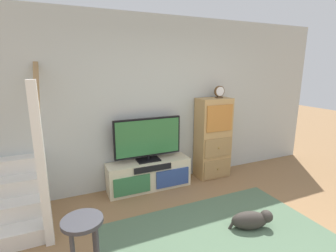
% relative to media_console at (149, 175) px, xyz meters
% --- Properties ---
extents(back_wall, '(6.40, 0.12, 2.70)m').
position_rel_media_console_xyz_m(back_wall, '(0.30, 0.27, 1.12)').
color(back_wall, '#B2B7B2').
rests_on(back_wall, ground_plane).
extents(area_rug, '(2.60, 1.80, 0.01)m').
position_rel_media_console_xyz_m(area_rug, '(0.30, -1.59, -0.23)').
color(area_rug, '#4C664C').
rests_on(area_rug, ground_plane).
extents(media_console, '(1.33, 0.38, 0.47)m').
position_rel_media_console_xyz_m(media_console, '(0.00, 0.00, 0.00)').
color(media_console, beige).
rests_on(media_console, ground_plane).
extents(television, '(1.08, 0.22, 0.69)m').
position_rel_media_console_xyz_m(television, '(0.00, 0.02, 0.60)').
color(television, black).
rests_on(television, media_console).
extents(side_cabinet, '(0.58, 0.38, 1.41)m').
position_rel_media_console_xyz_m(side_cabinet, '(1.20, 0.01, 0.47)').
color(side_cabinet, tan).
rests_on(side_cabinet, ground_plane).
extents(desk_clock, '(0.18, 0.08, 0.21)m').
position_rel_media_console_xyz_m(desk_clock, '(1.28, -0.00, 1.28)').
color(desk_clock, '#4C3823').
rests_on(desk_clock, side_cabinet).
extents(staircase, '(1.00, 1.36, 2.20)m').
position_rel_media_console_xyz_m(staircase, '(-1.94, 0.01, 0.14)').
color(staircase, silver).
rests_on(staircase, ground_plane).
extents(bar_stool_near, '(0.34, 0.34, 0.70)m').
position_rel_media_console_xyz_m(bar_stool_near, '(-1.14, -1.58, 0.29)').
color(bar_stool_near, '#333338').
rests_on(bar_stool_near, ground_plane).
extents(dog, '(0.52, 0.33, 0.23)m').
position_rel_media_console_xyz_m(dog, '(0.78, -1.49, -0.12)').
color(dog, '#332D28').
rests_on(dog, ground_plane).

